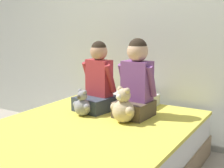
% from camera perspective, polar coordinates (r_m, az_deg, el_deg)
% --- Properties ---
extents(wall_behind_bed, '(8.00, 0.06, 2.50)m').
position_cam_1_polar(wall_behind_bed, '(3.32, 6.24, 11.16)').
color(wall_behind_bed, beige).
rests_on(wall_behind_bed, ground_plane).
extents(bed, '(1.52, 2.01, 0.43)m').
position_cam_1_polar(bed, '(2.56, -4.99, -12.54)').
color(bed, '#997F60').
rests_on(bed, ground_plane).
extents(child_on_left, '(0.36, 0.38, 0.65)m').
position_cam_1_polar(child_on_left, '(2.94, -2.66, 0.26)').
color(child_on_left, '#384251').
rests_on(child_on_left, bed).
extents(child_on_right, '(0.34, 0.33, 0.69)m').
position_cam_1_polar(child_on_right, '(2.73, 4.47, 0.52)').
color(child_on_right, brown).
rests_on(child_on_right, bed).
extents(teddy_bear_held_by_left_child, '(0.20, 0.15, 0.24)m').
position_cam_1_polar(teddy_bear_held_by_left_child, '(2.78, -5.45, -3.78)').
color(teddy_bear_held_by_left_child, '#939399').
rests_on(teddy_bear_held_by_left_child, bed).
extents(teddy_bear_held_by_right_child, '(0.24, 0.19, 0.30)m').
position_cam_1_polar(teddy_bear_held_by_right_child, '(2.57, 2.08, -4.34)').
color(teddy_bear_held_by_right_child, '#D1B78E').
rests_on(teddy_bear_held_by_right_child, bed).
extents(pillow_at_headboard, '(0.47, 0.26, 0.11)m').
position_cam_1_polar(pillow_at_headboard, '(3.17, 3.90, -2.77)').
color(pillow_at_headboard, silver).
rests_on(pillow_at_headboard, bed).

